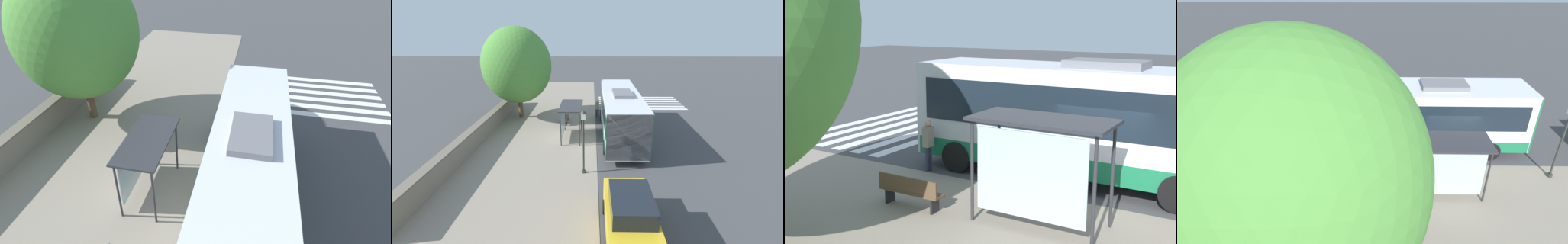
# 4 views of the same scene
# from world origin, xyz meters

# --- Properties ---
(ground_plane) EXTENTS (120.00, 120.00, 0.00)m
(ground_plane) POSITION_xyz_m (0.00, 0.00, 0.00)
(ground_plane) COLOR #424244
(ground_plane) RESTS_ON ground
(sidewalk_plaza) EXTENTS (9.00, 44.00, 0.02)m
(sidewalk_plaza) POSITION_xyz_m (-4.50, 0.00, 0.01)
(sidewalk_plaza) COLOR gray
(sidewalk_plaza) RESTS_ON ground
(crosswalk_stripes) EXTENTS (9.00, 5.25, 0.01)m
(crosswalk_stripes) POSITION_xyz_m (5.00, 10.56, 0.00)
(crosswalk_stripes) COLOR silver
(crosswalk_stripes) RESTS_ON ground
(bus) EXTENTS (2.75, 10.08, 3.65)m
(bus) POSITION_xyz_m (1.80, 1.09, 1.89)
(bus) COLOR silver
(bus) RESTS_ON ground
(bus_shelter) EXTENTS (1.61, 3.27, 2.57)m
(bus_shelter) POSITION_xyz_m (-2.00, 0.67, 2.12)
(bus_shelter) COLOR #2D2D33
(bus_shelter) RESTS_ON ground
(pedestrian) EXTENTS (0.34, 0.22, 1.68)m
(pedestrian) POSITION_xyz_m (0.18, 5.47, 0.98)
(pedestrian) COLOR #2D3347
(pedestrian) RESTS_ON ground
(bench) EXTENTS (0.40, 1.83, 0.88)m
(bench) POSITION_xyz_m (-2.66, 3.93, 0.48)
(bench) COLOR brown
(bench) RESTS_ON ground
(shade_tree) EXTENTS (5.98, 5.98, 8.08)m
(shade_tree) POSITION_xyz_m (-6.89, 5.37, 4.79)
(shade_tree) COLOR brown
(shade_tree) RESTS_ON ground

